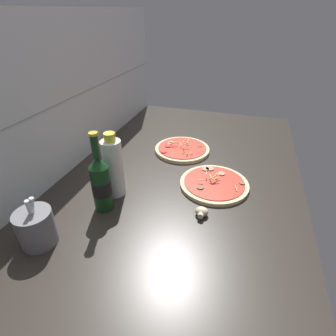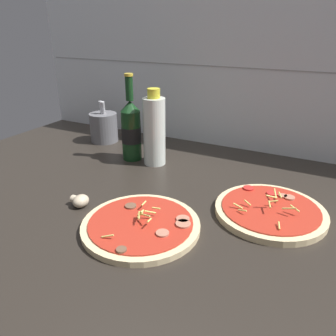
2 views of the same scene
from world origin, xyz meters
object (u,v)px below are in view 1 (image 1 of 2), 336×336
Objects in this scene: pizza_near at (214,184)px; beer_bottle at (101,183)px; mushroom_left at (202,212)px; pizza_far at (182,149)px; oil_bottle at (113,167)px; utensil_crock at (36,227)px.

beer_bottle reaches higher than pizza_near.
beer_bottle reaches higher than mushroom_left.
pizza_far is 42.31cm from oil_bottle.
beer_bottle is (-47.00, 14.46, 8.99)cm from pizza_far.
oil_bottle is at bearing -20.39° from utensil_crock.
utensil_crock reaches higher than mushroom_left.
oil_bottle is at bearing 159.52° from pizza_far.
beer_bottle is 6.11× the size of mushroom_left.
utensil_crock reaches higher than pizza_near.
pizza_near is 1.09× the size of oil_bottle.
pizza_near is 1.01× the size of pizza_far.
beer_bottle reaches higher than utensil_crock.
pizza_far is 49.99cm from beer_bottle.
pizza_far is 1.08× the size of oil_bottle.
pizza_near is 18.01cm from mushroom_left.
pizza_far is at bearing -20.48° from oil_bottle.
pizza_near reaches higher than mushroom_left.
pizza_far is 5.68× the size of mushroom_left.
pizza_near is at bearing -141.85° from pizza_far.
utensil_crock is (-42.28, 43.00, 4.58)cm from pizza_near.
beer_bottle is at bearing 162.90° from pizza_far.
oil_bottle is (-38.54, 14.40, 9.85)cm from pizza_far.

